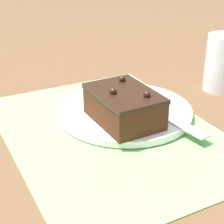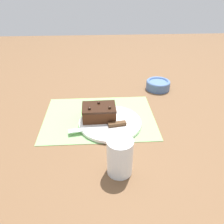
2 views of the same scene
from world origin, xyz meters
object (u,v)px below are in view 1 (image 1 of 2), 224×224
cake_plate (125,111)px  serving_knife (145,104)px  drinking_glass (224,63)px  chocolate_cake (123,105)px

cake_plate → serving_knife: 0.04m
serving_knife → drinking_glass: size_ratio=1.85×
drinking_glass → serving_knife: bearing=-82.8°
chocolate_cake → serving_knife: chocolate_cake is taller
chocolate_cake → drinking_glass: 0.28m
serving_knife → drinking_glass: bearing=178.2°
cake_plate → chocolate_cake: (0.04, -0.03, 0.03)m
chocolate_cake → drinking_glass: (-0.06, 0.27, 0.02)m
drinking_glass → cake_plate: bearing=-86.4°
chocolate_cake → drinking_glass: drinking_glass is taller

